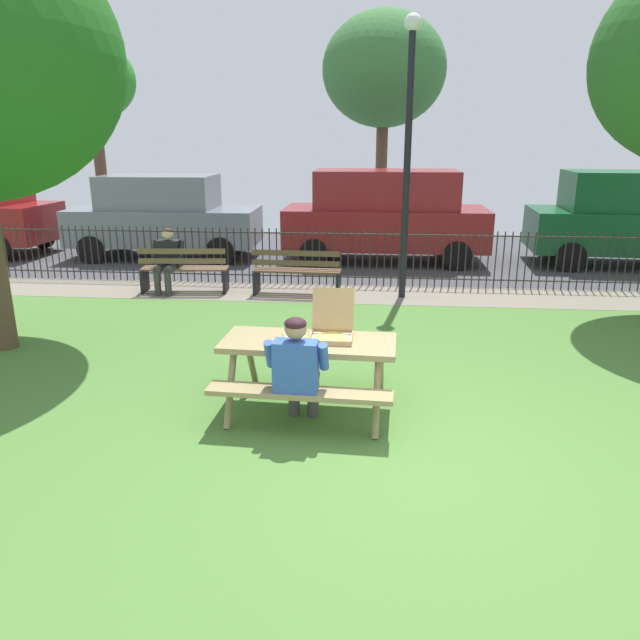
# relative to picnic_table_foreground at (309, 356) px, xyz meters

# --- Properties ---
(ground) EXTENTS (28.00, 10.73, 0.02)m
(ground) POSITION_rel_picnic_table_foreground_xyz_m (0.98, 0.26, -0.61)
(ground) COLOR #4C7A34
(cobblestone_walkway) EXTENTS (28.00, 1.40, 0.01)m
(cobblestone_walkway) POSITION_rel_picnic_table_foreground_xyz_m (0.98, 4.93, -0.60)
(cobblestone_walkway) COLOR gray
(street_asphalt) EXTENTS (28.00, 6.54, 0.01)m
(street_asphalt) POSITION_rel_picnic_table_foreground_xyz_m (0.98, 8.90, -0.60)
(street_asphalt) COLOR #424247
(picnic_table_foreground) EXTENTS (1.87, 1.56, 0.79)m
(picnic_table_foreground) POSITION_rel_picnic_table_foreground_xyz_m (0.00, 0.00, 0.00)
(picnic_table_foreground) COLOR #998659
(picnic_table_foreground) RESTS_ON ground
(pizza_box_open) EXTENTS (0.44, 0.52, 0.48)m
(pizza_box_open) POSITION_rel_picnic_table_foreground_xyz_m (0.23, 0.12, 0.26)
(pizza_box_open) COLOR tan
(pizza_box_open) RESTS_ON picnic_table_foreground
(pizza_slice_on_table) EXTENTS (0.25, 0.23, 0.02)m
(pizza_slice_on_table) POSITION_rel_picnic_table_foreground_xyz_m (-0.19, 0.10, 0.18)
(pizza_slice_on_table) COLOR #EBC64B
(pizza_slice_on_table) RESTS_ON picnic_table_foreground
(adult_at_table) EXTENTS (0.62, 0.60, 1.19)m
(adult_at_table) POSITION_rel_picnic_table_foreground_xyz_m (-0.05, -0.50, 0.06)
(adult_at_table) COLOR #464646
(adult_at_table) RESTS_ON ground
(iron_fence_streetside) EXTENTS (18.36, 0.03, 1.10)m
(iron_fence_streetside) POSITION_rel_picnic_table_foreground_xyz_m (0.98, 5.63, -0.04)
(iron_fence_streetside) COLOR #2D2823
(iron_fence_streetside) RESTS_ON ground
(park_bench_left) EXTENTS (1.63, 0.59, 0.85)m
(park_bench_left) POSITION_rel_picnic_table_foreground_xyz_m (-2.87, 4.79, -0.18)
(park_bench_left) COLOR brown
(park_bench_left) RESTS_ON ground
(park_bench_center) EXTENTS (1.61, 0.51, 0.85)m
(park_bench_center) POSITION_rel_picnic_table_foreground_xyz_m (-0.76, 4.79, -0.18)
(park_bench_center) COLOR brown
(park_bench_center) RESTS_ON ground
(person_on_park_bench) EXTENTS (0.62, 0.60, 1.19)m
(person_on_park_bench) POSITION_rel_picnic_table_foreground_xyz_m (-3.18, 4.81, 0.06)
(person_on_park_bench) COLOR #373737
(person_on_park_bench) RESTS_ON ground
(lamp_post_walkway) EXTENTS (0.28, 0.28, 4.69)m
(lamp_post_walkway) POSITION_rel_picnic_table_foreground_xyz_m (1.17, 4.81, 2.22)
(lamp_post_walkway) COLOR black
(lamp_post_walkway) RESTS_ON ground
(parked_car_left) EXTENTS (4.44, 2.00, 1.94)m
(parked_car_left) POSITION_rel_picnic_table_foreground_xyz_m (-4.37, 8.10, 0.41)
(parked_car_left) COLOR slate
(parked_car_left) RESTS_ON ground
(parked_car_center) EXTENTS (4.61, 1.96, 2.08)m
(parked_car_center) POSITION_rel_picnic_table_foreground_xyz_m (0.87, 8.10, 0.50)
(parked_car_center) COLOR maroon
(parked_car_center) RESTS_ON ground
(parked_car_right) EXTENTS (4.69, 2.15, 2.08)m
(parked_car_right) POSITION_rel_picnic_table_foreground_xyz_m (6.46, 8.10, 0.50)
(parked_car_right) COLOR #124F26
(parked_car_right) RESTS_ON ground
(far_tree_left) EXTENTS (2.69, 2.69, 5.73)m
(far_tree_left) POSITION_rel_picnic_table_foreground_xyz_m (-8.33, 13.52, 3.85)
(far_tree_left) COLOR brown
(far_tree_left) RESTS_ON ground
(far_tree_midleft) EXTENTS (3.69, 3.69, 6.38)m
(far_tree_midleft) POSITION_rel_picnic_table_foreground_xyz_m (0.77, 13.52, 4.09)
(far_tree_midleft) COLOR brown
(far_tree_midleft) RESTS_ON ground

